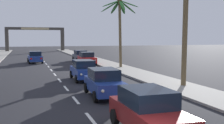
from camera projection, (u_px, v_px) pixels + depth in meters
name	position (u px, v px, depth m)	size (l,w,h in m)	color
sidewalk_right	(129.00, 71.00, 28.71)	(3.20, 110.00, 0.14)	#9E998E
lane_markings	(58.00, 73.00, 27.24)	(4.28, 89.46, 0.01)	silver
sedan_lead_at_stop_bar	(148.00, 111.00, 10.08)	(1.97, 4.46, 1.68)	maroon
sedan_third_in_queue	(104.00, 82.00, 16.56)	(2.07, 4.50, 1.68)	navy
sedan_fifth_in_queue	(84.00, 70.00, 23.02)	(2.00, 4.47, 1.68)	navy
sedan_oncoming_far	(35.00, 57.00, 38.46)	(2.11, 4.51, 1.68)	navy
sedan_parked_nearest_kerb	(87.00, 58.00, 36.04)	(1.96, 4.46, 1.68)	red
sedan_parked_mid_kerb	(81.00, 56.00, 41.27)	(2.04, 4.49, 1.68)	#4C515B
palm_right_third	(120.00, 17.00, 31.46)	(4.52, 4.41, 8.14)	brown
town_gateway_arch	(35.00, 36.00, 72.14)	(15.22, 0.90, 6.38)	#423D38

